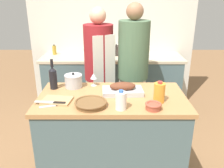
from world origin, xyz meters
TOP-DOWN VIEW (x-y plane):
  - kitchen_island at (0.00, 0.00)m, footprint 1.37×0.72m
  - back_counter at (0.00, 1.51)m, footprint 2.13×0.60m
  - back_wall at (0.00, 1.86)m, footprint 2.63×0.10m
  - roasting_pan at (0.10, 0.07)m, footprint 0.39×0.23m
  - wicker_basket at (-0.18, -0.21)m, footprint 0.27×0.27m
  - cutting_board at (-0.49, -0.11)m, footprint 0.28×0.22m
  - stock_pot at (-0.39, 0.23)m, footprint 0.18×0.18m
  - mixing_bowl at (0.34, -0.26)m, footprint 0.14×0.14m
  - juice_jug at (0.41, -0.12)m, footprint 0.10×0.10m
  - milk_jug at (0.07, -0.26)m, footprint 0.09×0.09m
  - wine_bottle_green at (-0.58, 0.19)m, footprint 0.07×0.07m
  - wine_glass_left at (-0.19, 0.27)m, footprint 0.07×0.07m
  - knife_chef at (-0.52, -0.17)m, footprint 0.27×0.05m
  - knife_paring at (-0.49, -0.20)m, footprint 0.22×0.09m
  - condiment_bottle_tall at (0.31, 1.55)m, footprint 0.06×0.06m
  - condiment_bottle_short at (-0.90, 1.63)m, footprint 0.06×0.06m
  - condiment_bottle_extra at (0.07, 1.54)m, footprint 0.05×0.05m
  - person_cook_aproned at (-0.16, 0.83)m, footprint 0.38×0.40m
  - person_cook_guest at (0.26, 0.80)m, footprint 0.37×0.37m

SIDE VIEW (x-z plane):
  - back_counter at x=0.00m, z-range 0.00..0.93m
  - kitchen_island at x=0.00m, z-range 0.00..0.93m
  - person_cook_aproned at x=-0.16m, z-range 0.09..1.77m
  - knife_paring at x=-0.49m, z-range 0.93..0.94m
  - cutting_board at x=-0.49m, z-range 0.93..0.95m
  - knife_chef at x=-0.52m, z-range 0.95..0.96m
  - person_cook_guest at x=0.26m, z-range 0.09..1.82m
  - wicker_basket at x=-0.18m, z-range 0.93..0.98m
  - mixing_bowl at x=0.34m, z-range 0.93..0.99m
  - roasting_pan at x=0.10m, z-range 0.92..1.03m
  - condiment_bottle_short at x=-0.90m, z-range 0.92..1.07m
  - stock_pot at x=-0.39m, z-range 0.92..1.07m
  - condiment_bottle_extra at x=0.07m, z-range 0.92..1.09m
  - milk_jug at x=0.07m, z-range 0.92..1.09m
  - condiment_bottle_tall at x=0.31m, z-range 0.92..1.10m
  - juice_jug at x=0.41m, z-range 0.92..1.12m
  - wine_glass_left at x=-0.19m, z-range 0.96..1.10m
  - wine_bottle_green at x=-0.58m, z-range 0.90..1.20m
  - back_wall at x=0.00m, z-range 0.00..2.55m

